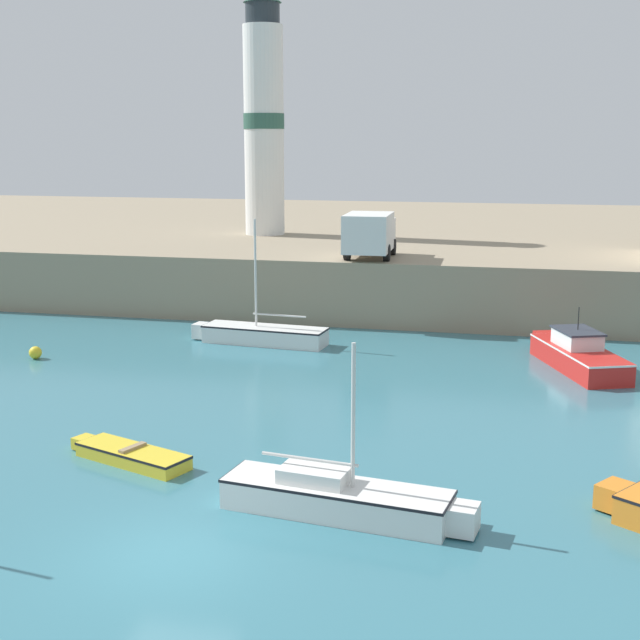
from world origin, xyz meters
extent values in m
plane|color=teal|center=(0.00, 0.00, 0.00)|extent=(200.00, 200.00, 0.00)
cube|color=gray|center=(0.00, 43.76, 1.56)|extent=(120.00, 40.00, 3.12)
cube|color=white|center=(-3.60, 19.74, 0.38)|extent=(5.56, 1.99, 0.77)
cube|color=white|center=(-6.64, 20.04, 0.38)|extent=(0.73, 0.86, 0.65)
cube|color=black|center=(-3.60, 19.74, 0.73)|extent=(5.62, 2.01, 0.07)
cylinder|color=silver|center=(-4.01, 19.78, 3.11)|extent=(0.10, 0.10, 4.69)
cylinder|color=silver|center=(-2.93, 19.67, 1.32)|extent=(2.45, 0.32, 0.08)
cube|color=yellow|center=(-3.11, 4.94, 0.20)|extent=(3.64, 2.25, 0.40)
cube|color=yellow|center=(-4.97, 5.65, 0.20)|extent=(0.66, 0.72, 0.34)
cube|color=black|center=(-3.11, 4.94, 0.36)|extent=(3.68, 2.27, 0.07)
cube|color=#997F5B|center=(-3.11, 4.94, 0.44)|extent=(0.51, 0.91, 0.08)
cube|color=orange|center=(9.71, 4.58, 0.36)|extent=(1.09, 1.13, 0.61)
cube|color=red|center=(9.59, 18.23, 0.43)|extent=(3.70, 5.83, 0.86)
cube|color=red|center=(8.44, 21.19, 0.43)|extent=(1.22, 1.12, 0.73)
cube|color=white|center=(9.59, 18.23, 0.82)|extent=(3.74, 5.89, 0.07)
cube|color=silver|center=(9.49, 18.49, 1.16)|extent=(1.97, 2.30, 0.59)
cube|color=#2D333D|center=(9.49, 18.49, 1.49)|extent=(2.12, 2.49, 0.08)
cylinder|color=black|center=(9.49, 18.49, 1.98)|extent=(0.04, 0.04, 0.90)
cube|color=white|center=(3.13, 2.81, 0.38)|extent=(5.68, 2.22, 0.76)
cube|color=white|center=(6.19, 2.37, 0.38)|extent=(0.76, 0.88, 0.64)
cube|color=black|center=(3.13, 2.81, 0.72)|extent=(5.74, 2.24, 0.07)
cylinder|color=silver|center=(3.54, 2.75, 2.52)|extent=(0.10, 0.10, 3.53)
cylinder|color=silver|center=(2.44, 2.91, 1.31)|extent=(2.47, 0.43, 0.08)
cube|color=silver|center=(2.58, 2.89, 0.94)|extent=(1.79, 1.24, 0.36)
sphere|color=yellow|center=(-12.01, 15.05, 0.26)|extent=(0.52, 0.52, 0.52)
cylinder|color=silver|center=(-8.00, 34.94, 9.20)|extent=(2.35, 2.35, 12.16)
cylinder|color=#2D5647|center=(-8.00, 34.94, 9.81)|extent=(2.42, 2.42, 0.90)
cylinder|color=#262D33|center=(-8.00, 34.94, 15.88)|extent=(2.00, 2.00, 1.20)
cube|color=silver|center=(0.02, 25.10, 4.42)|extent=(2.18, 3.25, 1.80)
cube|color=silver|center=(-0.03, 27.15, 4.22)|extent=(2.03, 1.35, 1.40)
cube|color=#334756|center=(-0.04, 27.60, 4.42)|extent=(1.80, 0.17, 0.70)
cylinder|color=black|center=(-0.98, 27.03, 3.52)|extent=(0.30, 0.81, 0.80)
cylinder|color=black|center=(0.92, 27.08, 3.52)|extent=(0.30, 0.81, 0.80)
cylinder|color=black|center=(-0.92, 24.68, 3.52)|extent=(0.30, 0.81, 0.80)
cylinder|color=black|center=(0.98, 24.73, 3.52)|extent=(0.30, 0.81, 0.80)
camera|label=1|loc=(7.21, -16.85, 8.94)|focal=50.00mm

